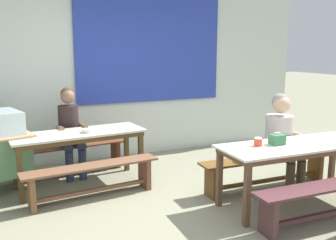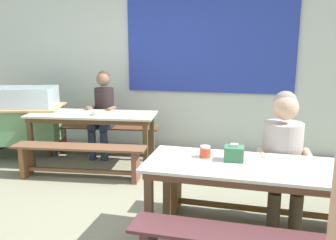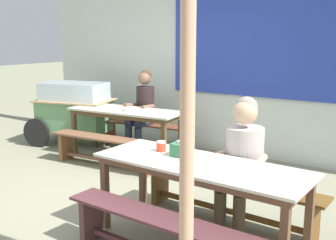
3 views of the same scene
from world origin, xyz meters
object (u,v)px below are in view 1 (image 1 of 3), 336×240
dining_table_near (297,150)px  tissue_box (277,139)px  person_center_facing (70,127)px  bench_far_front (92,176)px  person_right_near_table (282,135)px  condiment_jar (258,142)px  bench_far_back (70,155)px  bench_near_front (330,196)px  bench_near_back (267,166)px  dining_table_far (79,138)px  soup_bowl (88,131)px

dining_table_near → tissue_box: size_ratio=12.25×
person_center_facing → bench_far_front: bearing=-84.8°
tissue_box → person_right_near_table: bearing=43.7°
dining_table_near → condiment_jar: condiment_jar is taller
bench_far_back → person_right_near_table: person_right_near_table is taller
person_right_near_table → bench_near_front: bearing=-100.8°
bench_near_back → tissue_box: bearing=-119.0°
person_center_facing → bench_near_back: bearing=-34.7°
bench_near_back → bench_near_front: bearing=-91.4°
bench_far_back → bench_far_front: 1.06m
dining_table_far → bench_near_back: dining_table_far is taller
bench_near_back → tissue_box: (-0.26, -0.46, 0.49)m
person_right_near_table → dining_table_near: bearing=-110.6°
dining_table_near → condiment_jar: bearing=167.6°
bench_near_front → tissue_box: tissue_box is taller
tissue_box → condiment_jar: (-0.24, 0.04, -0.01)m
condiment_jar → dining_table_near: bearing=-12.4°
bench_near_back → dining_table_near: bearing=-91.4°
bench_near_front → tissue_box: 0.81m
bench_far_front → bench_near_back: same height
person_right_near_table → soup_bowl: size_ratio=8.08×
bench_far_back → person_center_facing: size_ratio=1.33×
person_center_facing → tissue_box: (1.99, -2.01, 0.08)m
bench_far_back → bench_far_front: same height
bench_far_front → soup_bowl: bearing=82.4°
dining_table_near → person_right_near_table: person_right_near_table is taller
person_center_facing → tissue_box: person_center_facing is taller
person_right_near_table → soup_bowl: 2.51m
condiment_jar → dining_table_far: bearing=138.4°
bench_far_front → condiment_jar: (1.66, -1.00, 0.49)m
person_center_facing → condiment_jar: size_ratio=13.16×
bench_near_front → person_right_near_table: (0.19, 1.00, 0.43)m
bench_near_back → person_right_near_table: (0.16, -0.06, 0.42)m
bench_near_back → soup_bowl: bearing=153.9°
dining_table_near → bench_far_front: 2.44m
bench_far_back → bench_near_front: same height
dining_table_far → bench_near_back: size_ratio=0.93×
bench_far_front → dining_table_near: bearing=-27.2°
dining_table_far → soup_bowl: 0.17m
person_right_near_table → soup_bowl: person_right_near_table is taller
dining_table_near → person_right_near_table: 0.50m
bench_near_front → condiment_jar: 0.92m
bench_near_back → person_center_facing: person_center_facing is taller
tissue_box → dining_table_near: bearing=-15.9°
person_center_facing → soup_bowl: person_center_facing is taller
person_right_near_table → bench_near_back: bearing=159.6°
dining_table_far → bench_near_front: size_ratio=0.98×
dining_table_near → person_center_facing: (-2.23, 2.08, 0.05)m
dining_table_far → bench_near_back: 2.49m
bench_far_back → bench_near_back: (2.26, -1.63, 0.02)m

